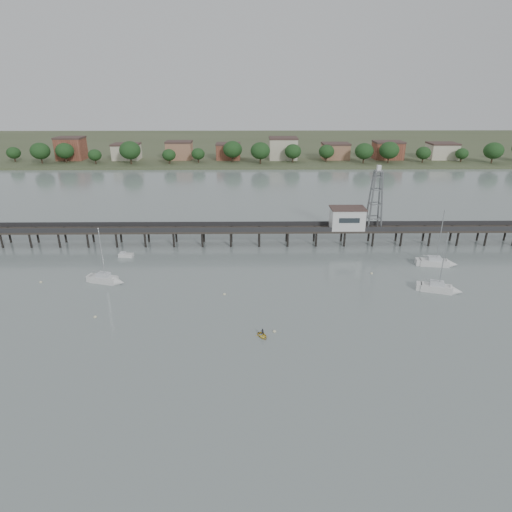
{
  "coord_description": "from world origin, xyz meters",
  "views": [
    {
      "loc": [
        1.49,
        -40.06,
        37.01
      ],
      "look_at": [
        2.48,
        42.0,
        4.0
      ],
      "focal_mm": 30.0,
      "sensor_mm": 36.0,
      "label": 1
    }
  ],
  "objects_px": {
    "lattice_tower": "(376,200)",
    "sailboat_d": "(443,289)",
    "pier": "(245,230)",
    "yellow_dinghy": "(262,337)",
    "sailboat_e": "(440,263)",
    "sailboat_b": "(109,280)",
    "white_tender": "(126,255)"
  },
  "relations": [
    {
      "from": "sailboat_e",
      "to": "sailboat_d",
      "type": "relative_size",
      "value": 1.05
    },
    {
      "from": "sailboat_d",
      "to": "yellow_dinghy",
      "type": "bearing_deg",
      "value": -138.47
    },
    {
      "from": "pier",
      "to": "white_tender",
      "type": "height_order",
      "value": "pier"
    },
    {
      "from": "sailboat_e",
      "to": "pier",
      "type": "bearing_deg",
      "value": 171.05
    },
    {
      "from": "sailboat_b",
      "to": "sailboat_d",
      "type": "height_order",
      "value": "sailboat_d"
    },
    {
      "from": "sailboat_b",
      "to": "yellow_dinghy",
      "type": "bearing_deg",
      "value": -17.3
    },
    {
      "from": "white_tender",
      "to": "yellow_dinghy",
      "type": "distance_m",
      "value": 45.87
    },
    {
      "from": "pier",
      "to": "yellow_dinghy",
      "type": "bearing_deg",
      "value": -85.67
    },
    {
      "from": "sailboat_d",
      "to": "white_tender",
      "type": "height_order",
      "value": "sailboat_d"
    },
    {
      "from": "sailboat_e",
      "to": "sailboat_b",
      "type": "xyz_separation_m",
      "value": [
        -70.0,
        -7.96,
        0.01
      ]
    },
    {
      "from": "lattice_tower",
      "to": "yellow_dinghy",
      "type": "bearing_deg",
      "value": -123.83
    },
    {
      "from": "sailboat_e",
      "to": "sailboat_b",
      "type": "bearing_deg",
      "value": -164.12
    },
    {
      "from": "lattice_tower",
      "to": "sailboat_e",
      "type": "height_order",
      "value": "lattice_tower"
    },
    {
      "from": "white_tender",
      "to": "lattice_tower",
      "type": "bearing_deg",
      "value": 13.26
    },
    {
      "from": "sailboat_d",
      "to": "white_tender",
      "type": "xyz_separation_m",
      "value": [
        -65.66,
        18.82,
        -0.24
      ]
    },
    {
      "from": "sailboat_d",
      "to": "white_tender",
      "type": "distance_m",
      "value": 68.3
    },
    {
      "from": "sailboat_b",
      "to": "yellow_dinghy",
      "type": "distance_m",
      "value": 36.35
    },
    {
      "from": "lattice_tower",
      "to": "sailboat_d",
      "type": "bearing_deg",
      "value": -76.19
    },
    {
      "from": "pier",
      "to": "lattice_tower",
      "type": "relative_size",
      "value": 9.68
    },
    {
      "from": "lattice_tower",
      "to": "sailboat_d",
      "type": "distance_m",
      "value": 29.7
    },
    {
      "from": "sailboat_b",
      "to": "white_tender",
      "type": "relative_size",
      "value": 3.52
    },
    {
      "from": "sailboat_d",
      "to": "lattice_tower",
      "type": "bearing_deg",
      "value": 121.78
    },
    {
      "from": "lattice_tower",
      "to": "sailboat_b",
      "type": "xyz_separation_m",
      "value": [
        -58.62,
        -22.17,
        -10.45
      ]
    },
    {
      "from": "sailboat_d",
      "to": "yellow_dinghy",
      "type": "height_order",
      "value": "sailboat_d"
    },
    {
      "from": "sailboat_e",
      "to": "sailboat_d",
      "type": "xyz_separation_m",
      "value": [
        -4.74,
        -12.77,
        0.0
      ]
    },
    {
      "from": "pier",
      "to": "sailboat_b",
      "type": "distance_m",
      "value": 35.17
    },
    {
      "from": "sailboat_d",
      "to": "yellow_dinghy",
      "type": "xyz_separation_m",
      "value": [
        -34.94,
        -15.24,
        -0.65
      ]
    },
    {
      "from": "lattice_tower",
      "to": "yellow_dinghy",
      "type": "xyz_separation_m",
      "value": [
        -28.3,
        -42.23,
        -11.1
      ]
    },
    {
      "from": "lattice_tower",
      "to": "sailboat_b",
      "type": "height_order",
      "value": "lattice_tower"
    },
    {
      "from": "sailboat_d",
      "to": "white_tender",
      "type": "relative_size",
      "value": 3.67
    },
    {
      "from": "pier",
      "to": "sailboat_b",
      "type": "relative_size",
      "value": 12.35
    },
    {
      "from": "sailboat_b",
      "to": "lattice_tower",
      "type": "bearing_deg",
      "value": 36.9
    }
  ]
}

